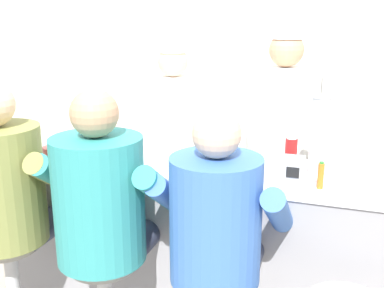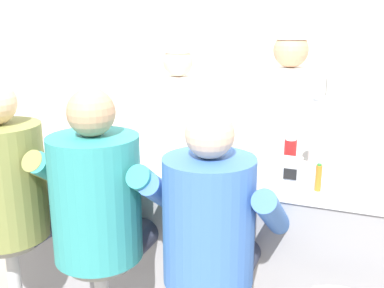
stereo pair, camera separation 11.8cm
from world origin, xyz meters
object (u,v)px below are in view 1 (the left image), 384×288
Objects in this scene: hot_sauce_bottle_orange at (321,176)px; ketchup_bottle_red at (291,154)px; cook_in_whites_near at (174,139)px; water_pitcher_clear at (348,152)px; breakfast_plate at (107,153)px; diner_seated_teal at (104,204)px; cereal_bowl at (56,150)px; coffee_mug_white at (45,139)px; napkin_dispenser_chrome at (293,171)px; diner_seated_olive at (7,190)px; diner_seated_blue at (217,226)px; coffee_mug_tan at (188,161)px; cook_in_whites_far at (282,140)px; cup_stack_steel at (319,135)px.

ketchup_bottle_red is at bearing 139.09° from hot_sauce_bottle_orange.
water_pitcher_clear is at bearing -20.78° from cook_in_whites_near.
diner_seated_teal is (0.26, -0.50, -0.09)m from breakfast_plate.
coffee_mug_white is (-0.17, 0.13, 0.02)m from cereal_bowl.
breakfast_plate is 1.13m from napkin_dispenser_chrome.
cook_in_whites_near reaches higher than coffee_mug_white.
diner_seated_blue is at bearing -0.17° from diner_seated_olive.
ketchup_bottle_red is 0.17× the size of diner_seated_olive.
diner_seated_olive reaches higher than hot_sauce_bottle_orange.
diner_seated_teal reaches higher than coffee_mug_tan.
napkin_dispenser_chrome is at bearing -78.06° from cook_in_whites_far.
diner_seated_blue is at bearing -123.47° from cup_stack_steel.
ketchup_bottle_red is 0.17× the size of diner_seated_teal.
cup_stack_steel is (-0.15, -0.09, 0.10)m from water_pitcher_clear.
diner_seated_olive is 1.04× the size of diner_seated_blue.
cook_in_whites_far is at bearing 28.90° from cereal_bowl.
water_pitcher_clear reaches higher than coffee_mug_tan.
hot_sauce_bottle_orange is at bearing -36.17° from cook_in_whites_near.
hot_sauce_bottle_orange is 0.09× the size of diner_seated_blue.
cup_stack_steel is 0.63m from cook_in_whites_far.
cook_in_whites_far reaches higher than cook_in_whites_near.
ketchup_bottle_red is 1.20× the size of water_pitcher_clear.
cup_stack_steel is 0.28× the size of diner_seated_teal.
napkin_dispenser_chrome is (-0.13, 0.01, 0.01)m from hot_sauce_bottle_orange.
ketchup_bottle_red is at bearing 2.37° from cereal_bowl.
cook_in_whites_far is at bearing 41.41° from diner_seated_olive.
coffee_mug_white is at bearing 106.12° from diner_seated_olive.
hot_sauce_bottle_orange reaches higher than breakfast_plate.
breakfast_plate is at bearing 172.37° from napkin_dispenser_chrome.
diner_seated_teal is (-0.96, -0.57, -0.29)m from cup_stack_steel.
hot_sauce_bottle_orange is at bearing -7.14° from coffee_mug_white.
breakfast_plate is 0.16× the size of diner_seated_olive.
diner_seated_blue is (0.57, -0.00, -0.02)m from diner_seated_teal.
diner_seated_blue reaches higher than cereal_bowl.
diner_seated_teal reaches higher than hot_sauce_bottle_orange.
diner_seated_olive is at bearing -154.60° from coffee_mug_tan.
coffee_mug_white is 0.84× the size of napkin_dispenser_chrome.
water_pitcher_clear is 1.52× the size of coffee_mug_tan.
cup_stack_steel reaches higher than cereal_bowl.
ketchup_bottle_red is 0.34m from water_pitcher_clear.
cook_in_whites_near is (0.51, 1.11, 0.04)m from diner_seated_olive.
water_pitcher_clear is at bearing 8.29° from cereal_bowl.
napkin_dispenser_chrome is 0.49m from diner_seated_blue.
hot_sauce_bottle_orange is 1.31m from cook_in_whites_near.
water_pitcher_clear reaches higher than coffee_mug_white.
cup_stack_steel is (1.21, 0.08, 0.19)m from breakfast_plate.
hot_sauce_bottle_orange is at bearing -110.11° from water_pitcher_clear.
breakfast_plate is 0.98m from diner_seated_blue.
cook_in_whites_near reaches higher than cup_stack_steel.
napkin_dispenser_chrome is (1.42, -0.08, 0.05)m from cereal_bowl.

